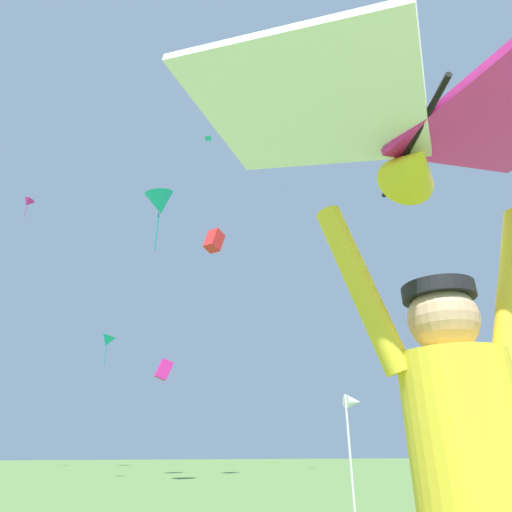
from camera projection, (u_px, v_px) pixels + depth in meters
name	position (u px, v px, depth m)	size (l,w,h in m)	color
kite_flyer_person	(479.00, 511.00, 1.20)	(0.81, 0.41, 1.92)	#424751
held_stunt_kite	(416.00, 123.00, 1.68)	(1.91, 1.21, 0.42)	black
distant_kite_magenta_mid_left	(164.00, 370.00, 21.68)	(0.94, 0.67, 1.10)	#DB2393
distant_kite_teal_mid_right	(160.00, 203.00, 16.15)	(1.54, 1.53, 2.57)	#19B2AD
distant_kite_orange_high_right	(299.00, 93.00, 24.54)	(0.76, 0.72, 0.37)	orange
distant_kite_magenta_low_left	(28.00, 203.00, 29.99)	(1.00, 0.93, 1.56)	#DB2393
distant_kite_red_high_left	(214.00, 241.00, 20.57)	(1.11, 1.00, 1.17)	red
distant_kite_teal_low_right	(108.00, 341.00, 31.83)	(1.43, 1.40, 2.43)	#19B2AD
distant_kite_teal_far_center	(208.00, 138.00, 30.93)	(0.58, 0.58, 0.16)	#19B2AD
marker_flag	(353.00, 411.00, 7.25)	(0.30, 0.24, 1.97)	silver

